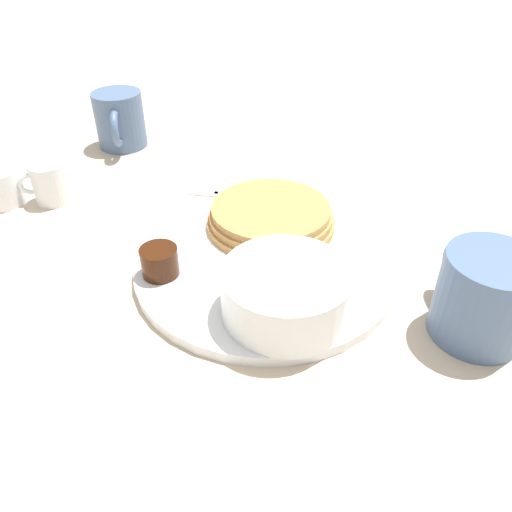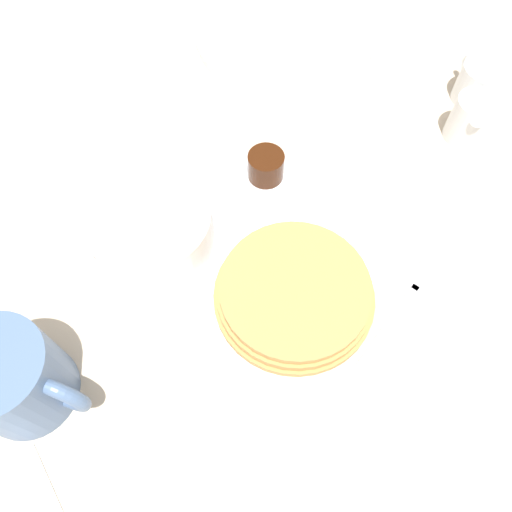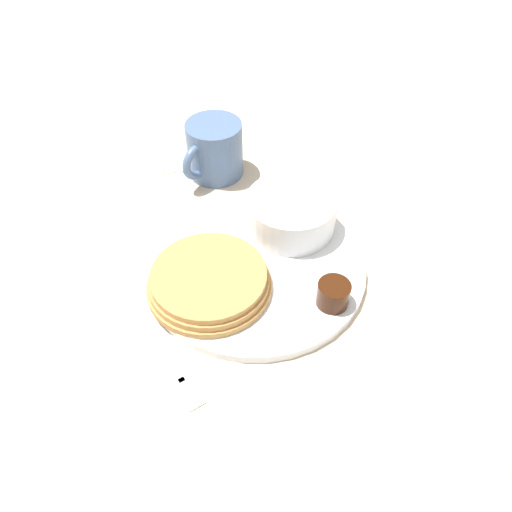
# 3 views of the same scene
# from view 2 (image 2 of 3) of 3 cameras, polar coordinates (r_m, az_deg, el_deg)

# --- Properties ---
(ground_plane) EXTENTS (4.00, 4.00, 0.00)m
(ground_plane) POSITION_cam_2_polar(r_m,az_deg,el_deg) (0.51, -2.42, -1.30)
(ground_plane) COLOR #C6B299
(plate) EXTENTS (0.29, 0.29, 0.01)m
(plate) POSITION_cam_2_polar(r_m,az_deg,el_deg) (0.51, -2.45, -0.99)
(plate) COLOR white
(plate) RESTS_ON ground_plane
(pancake_stack) EXTENTS (0.15, 0.15, 0.03)m
(pancake_stack) POSITION_cam_2_polar(r_m,az_deg,el_deg) (0.47, 4.41, -4.19)
(pancake_stack) COLOR #B78447
(pancake_stack) RESTS_ON plate
(bowl) EXTENTS (0.12, 0.12, 0.05)m
(bowl) POSITION_cam_2_polar(r_m,az_deg,el_deg) (0.50, -11.95, 3.23)
(bowl) COLOR white
(bowl) RESTS_ON plate
(syrup_cup) EXTENTS (0.04, 0.04, 0.03)m
(syrup_cup) POSITION_cam_2_polar(r_m,az_deg,el_deg) (0.55, 1.13, 10.23)
(syrup_cup) COLOR #38190A
(syrup_cup) RESTS_ON plate
(butter_ramekin) EXTENTS (0.05, 0.05, 0.04)m
(butter_ramekin) POSITION_cam_2_polar(r_m,az_deg,el_deg) (0.52, -13.46, 4.85)
(butter_ramekin) COLOR white
(butter_ramekin) RESTS_ON plate
(coffee_mug) EXTENTS (0.09, 0.11, 0.09)m
(coffee_mug) POSITION_cam_2_polar(r_m,az_deg,el_deg) (0.47, -26.03, -12.23)
(coffee_mug) COLOR slate
(coffee_mug) RESTS_ON ground_plane
(creamer_pitcher_near) EXTENTS (0.05, 0.05, 0.06)m
(creamer_pitcher_near) POSITION_cam_2_polar(r_m,az_deg,el_deg) (0.64, 23.33, 14.26)
(creamer_pitcher_near) COLOR white
(creamer_pitcher_near) RESTS_ON ground_plane
(creamer_pitcher_far) EXTENTS (0.05, 0.07, 0.05)m
(creamer_pitcher_far) POSITION_cam_2_polar(r_m,az_deg,el_deg) (0.69, 24.18, 17.60)
(creamer_pitcher_far) COLOR white
(creamer_pitcher_far) RESTS_ON ground_plane
(fork) EXTENTS (0.15, 0.06, 0.00)m
(fork) POSITION_cam_2_polar(r_m,az_deg,el_deg) (0.51, 16.79, -4.88)
(fork) COLOR silver
(fork) RESTS_ON ground_plane
(far_plate) EXTENTS (0.24, 0.24, 0.01)m
(far_plate) POSITION_cam_2_polar(r_m,az_deg,el_deg) (0.74, 3.33, 24.19)
(far_plate) COLOR white
(far_plate) RESTS_ON ground_plane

